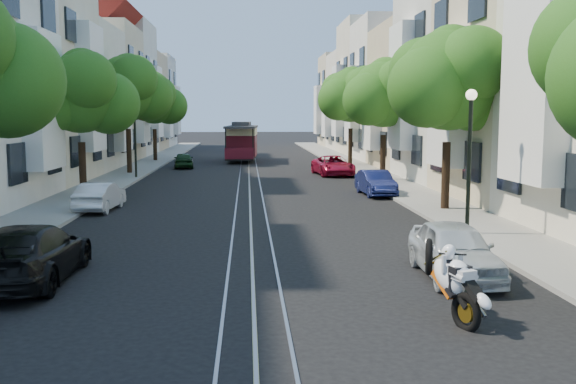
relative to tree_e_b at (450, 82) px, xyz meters
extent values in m
plane|color=black|center=(-7.26, 19.02, -4.73)|extent=(200.00, 200.00, 0.00)
cube|color=gray|center=(-0.01, 19.02, -4.67)|extent=(2.50, 80.00, 0.12)
cube|color=gray|center=(-14.51, 19.02, -4.67)|extent=(2.50, 80.00, 0.12)
cube|color=gray|center=(-7.81, 19.02, -4.72)|extent=(0.06, 80.00, 0.02)
cube|color=gray|center=(-7.26, 19.02, -4.72)|extent=(0.06, 80.00, 0.02)
cube|color=gray|center=(-6.71, 19.02, -4.72)|extent=(0.06, 80.00, 0.02)
cube|color=tan|center=(-7.26, 19.02, -4.73)|extent=(0.08, 80.00, 0.01)
cube|color=white|center=(0.94, -4.98, -0.11)|extent=(0.90, 3.04, 6.05)
cube|color=beige|center=(4.74, 3.02, 0.27)|extent=(7.00, 8.00, 10.00)
cube|color=white|center=(0.94, 3.02, -0.53)|extent=(0.90, 3.04, 5.50)
cube|color=silver|center=(4.74, 11.02, 1.27)|extent=(7.00, 8.00, 12.00)
cube|color=white|center=(0.94, 11.02, 0.31)|extent=(0.90, 3.04, 6.60)
cube|color=#C6B28C|center=(4.74, 19.02, -0.23)|extent=(7.00, 8.00, 9.00)
cube|color=white|center=(0.94, 19.02, -0.95)|extent=(0.90, 3.04, 4.95)
cube|color=white|center=(4.74, 27.02, 0.52)|extent=(7.00, 8.00, 10.50)
cube|color=white|center=(0.94, 27.02, -0.32)|extent=(0.90, 3.04, 5.78)
cube|color=beige|center=(4.74, 35.02, 1.02)|extent=(7.00, 8.00, 11.50)
cube|color=white|center=(0.94, 35.02, 0.10)|extent=(0.90, 3.04, 6.32)
cube|color=silver|center=(4.74, 43.02, 0.02)|extent=(7.00, 8.00, 9.50)
cube|color=white|center=(0.94, 43.02, -0.74)|extent=(0.90, 3.04, 5.23)
cube|color=beige|center=(4.74, 51.02, 0.27)|extent=(7.00, 8.00, 10.00)
cube|color=white|center=(0.94, 51.02, -0.53)|extent=(0.90, 3.04, 5.50)
cube|color=white|center=(-15.46, 3.02, -0.62)|extent=(0.90, 3.04, 5.39)
cube|color=beige|center=(-19.26, 11.02, 1.15)|extent=(7.00, 8.00, 11.76)
cube|color=white|center=(-15.46, 11.02, 0.21)|extent=(0.90, 3.04, 6.47)
cube|color=silver|center=(-19.26, 19.02, -0.32)|extent=(7.00, 8.00, 8.82)
cube|color=white|center=(-15.46, 19.02, -1.03)|extent=(0.90, 3.04, 4.85)
cube|color=beige|center=(-19.26, 27.02, 0.41)|extent=(7.00, 8.00, 10.29)
cube|color=white|center=(-15.46, 27.02, -0.41)|extent=(0.90, 3.04, 5.66)
cube|color=silver|center=(-19.26, 35.02, 0.90)|extent=(7.00, 8.00, 11.27)
cube|color=white|center=(-15.46, 35.02, 0.00)|extent=(0.90, 3.04, 6.20)
cube|color=#C6B28C|center=(-19.26, 43.02, -0.08)|extent=(7.00, 8.00, 9.31)
cube|color=white|center=(-15.46, 43.02, -0.82)|extent=(0.90, 3.04, 5.12)
cube|color=white|center=(-19.26, 51.02, 0.17)|extent=(7.00, 8.00, 9.80)
cube|color=white|center=(-15.46, 51.02, -0.62)|extent=(0.90, 3.04, 5.39)
cylinder|color=black|center=(-0.06, 0.02, -3.39)|extent=(0.30, 0.30, 2.45)
sphere|color=#274E13|center=(-0.06, 0.02, 0.08)|extent=(3.64, 3.64, 3.64)
sphere|color=#274E13|center=(1.04, 0.52, -0.32)|extent=(2.91, 2.91, 2.91)
sphere|color=#274E13|center=(-1.01, -0.68, -0.22)|extent=(2.84, 2.84, 2.84)
sphere|color=#274E13|center=(0.04, 0.12, 0.98)|extent=(2.18, 2.18, 2.18)
cylinder|color=black|center=(-0.06, 11.02, -3.42)|extent=(0.30, 0.30, 2.38)
sphere|color=#274E13|center=(-0.06, 11.02, -0.06)|extent=(3.54, 3.54, 3.54)
sphere|color=#274E13|center=(1.04, 11.52, -0.46)|extent=(2.83, 2.83, 2.83)
sphere|color=#274E13|center=(-1.01, 10.32, -0.36)|extent=(2.76, 2.76, 2.76)
sphere|color=#274E13|center=(0.04, 11.12, 0.84)|extent=(2.12, 2.12, 2.12)
cylinder|color=black|center=(-0.06, 22.02, -3.35)|extent=(0.30, 0.30, 2.52)
sphere|color=#274E13|center=(-0.06, 22.02, 0.21)|extent=(3.74, 3.74, 3.74)
sphere|color=#274E13|center=(1.04, 22.52, -0.19)|extent=(3.00, 3.00, 3.00)
sphere|color=#274E13|center=(-1.01, 21.32, -0.09)|extent=(2.92, 2.92, 2.92)
sphere|color=#274E13|center=(0.04, 22.12, 1.11)|extent=(2.25, 2.25, 2.25)
sphere|color=#274E13|center=(-13.36, -6.48, -0.32)|extent=(2.91, 2.91, 2.91)
cylinder|color=black|center=(-14.46, 5.02, -3.48)|extent=(0.30, 0.30, 2.27)
sphere|color=#274E13|center=(-14.46, 5.02, -0.26)|extent=(3.38, 3.38, 3.38)
sphere|color=#274E13|center=(-13.36, 5.52, -0.66)|extent=(2.70, 2.70, 2.70)
sphere|color=#274E13|center=(-15.41, 4.32, -0.56)|extent=(2.64, 2.64, 2.64)
sphere|color=#274E13|center=(-14.36, 5.12, 0.64)|extent=(2.03, 2.03, 2.03)
cylinder|color=black|center=(-14.46, 16.02, -3.30)|extent=(0.30, 0.30, 2.62)
sphere|color=#274E13|center=(-14.46, 16.02, 0.41)|extent=(3.90, 3.90, 3.90)
sphere|color=#274E13|center=(-13.36, 16.52, 0.01)|extent=(3.12, 3.12, 3.12)
sphere|color=#274E13|center=(-15.41, 15.32, 0.11)|extent=(3.04, 3.04, 3.04)
sphere|color=#274E13|center=(-14.36, 16.12, 1.31)|extent=(2.34, 2.34, 2.34)
cylinder|color=black|center=(-14.46, 27.02, -3.42)|extent=(0.30, 0.30, 2.38)
sphere|color=#274E13|center=(-14.46, 27.02, -0.06)|extent=(3.54, 3.54, 3.54)
sphere|color=#274E13|center=(-13.36, 27.52, -0.46)|extent=(2.83, 2.83, 2.83)
sphere|color=#274E13|center=(-15.41, 26.32, -0.36)|extent=(2.76, 2.76, 2.76)
sphere|color=#274E13|center=(-14.36, 27.12, 0.84)|extent=(2.12, 2.12, 2.12)
cylinder|color=black|center=(-0.96, -4.98, -2.61)|extent=(0.12, 0.12, 4.00)
sphere|color=#FFF2CC|center=(-0.96, -4.98, -0.61)|extent=(0.32, 0.32, 0.32)
cylinder|color=black|center=(-13.56, 13.02, -2.61)|extent=(0.12, 0.12, 4.00)
sphere|color=#FFF2CC|center=(-13.56, 13.02, -0.61)|extent=(0.32, 0.32, 0.32)
torus|color=black|center=(-3.75, -12.95, -4.46)|extent=(0.37, 0.69, 0.69)
torus|color=black|center=(-4.12, -11.99, -3.72)|extent=(0.28, 0.68, 0.67)
ellipsoid|color=white|center=(-3.91, -12.53, -3.94)|extent=(0.71, 1.01, 0.86)
ellipsoid|color=white|center=(-3.82, -12.76, -3.79)|extent=(0.50, 0.60, 0.48)
cube|color=black|center=(-3.69, -13.09, -4.02)|extent=(0.35, 0.50, 0.37)
cube|color=silver|center=(-3.81, -12.78, -3.83)|extent=(0.46, 0.57, 0.18)
sphere|color=black|center=(-3.92, -12.51, -3.76)|extent=(0.24, 0.24, 0.24)
cube|color=black|center=(-7.76, 26.99, -4.33)|extent=(2.45, 7.34, 0.27)
cube|color=#500D18|center=(-7.76, 26.99, -3.24)|extent=(2.40, 4.63, 2.17)
cube|color=beige|center=(-7.76, 26.99, -2.42)|extent=(2.45, 4.68, 0.54)
cube|color=#2D2D30|center=(-7.76, 26.99, -2.06)|extent=(2.63, 7.35, 0.16)
cube|color=#2D2D30|center=(-7.76, 26.99, -1.83)|extent=(1.47, 4.14, 0.32)
imported|color=silver|center=(-2.86, -9.58, -4.12)|extent=(1.54, 3.64, 1.23)
imported|color=#0C1340|center=(-1.66, 4.96, -4.18)|extent=(1.37, 3.45, 1.12)
imported|color=maroon|center=(-2.27, 14.67, -4.15)|extent=(2.39, 4.39, 1.17)
imported|color=black|center=(-11.97, -9.45, -4.10)|extent=(1.78, 4.36, 1.26)
imported|color=silver|center=(-12.86, 1.06, -4.20)|extent=(1.35, 3.31, 1.07)
imported|color=black|center=(-11.66, 20.62, -4.20)|extent=(1.60, 3.26, 1.07)
camera|label=1|loc=(-7.36, -23.07, -1.21)|focal=40.00mm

